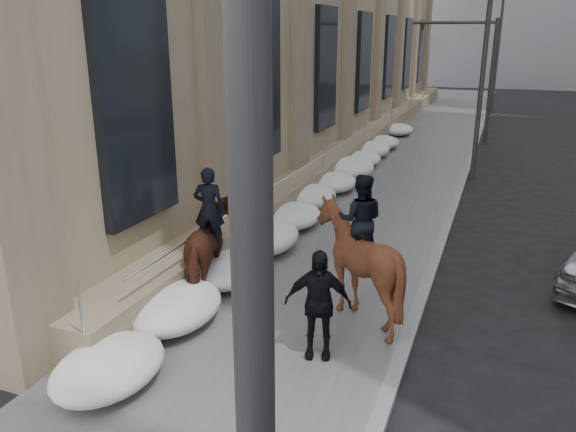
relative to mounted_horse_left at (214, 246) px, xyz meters
The scene contains 11 objects.
ground 2.38m from the mounted_horse_left, 46.17° to the right, with size 140.00×140.00×0.00m, color black.
sidewalk 8.67m from the mounted_horse_left, 80.27° to the left, with size 5.00×80.00×0.12m, color #4E4E50.
curb 9.47m from the mounted_horse_left, 64.35° to the left, with size 0.24×80.00×0.12m, color slate.
streetlight_near 9.27m from the mounted_horse_left, 60.83° to the right, with size 1.71×0.24×8.00m.
streetlight_mid 13.62m from the mounted_horse_left, 71.43° to the left, with size 1.71×0.24×8.00m.
streetlight_far 32.94m from the mounted_horse_left, 82.64° to the left, with size 1.71×0.24×8.00m.
traffic_signal 20.98m from the mounted_horse_left, 80.23° to the left, with size 4.10×0.22×6.00m.
snow_bank 6.63m from the mounted_horse_left, 89.71° to the left, with size 1.70×18.10×0.76m.
mounted_horse_left is the anchor object (origin of this frame).
mounted_horse_right 3.01m from the mounted_horse_left, ahead, with size 2.10×2.27×2.75m.
pedestrian 3.17m from the mounted_horse_left, 29.85° to the right, with size 1.10×0.46×1.88m, color black.
Camera 1 is at (3.80, -7.94, 5.24)m, focal length 35.00 mm.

